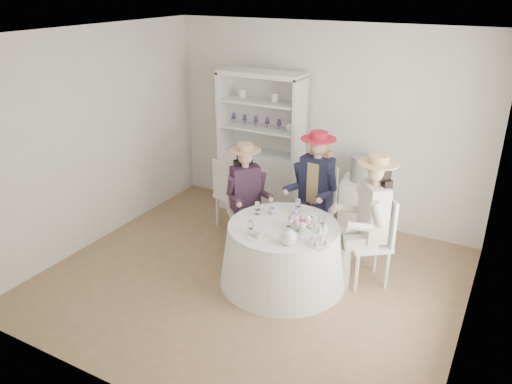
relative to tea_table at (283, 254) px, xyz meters
The scene contains 23 objects.
ground 0.50m from the tea_table, 156.62° to the right, with size 4.50×4.50×0.00m, color olive.
ceiling 2.38m from the tea_table, 156.62° to the right, with size 4.50×4.50×0.00m, color white.
wall_back 2.14m from the tea_table, 99.86° to the left, with size 4.50×4.50×0.00m, color silver.
wall_front 2.38m from the tea_table, 98.59° to the right, with size 4.50×4.50×0.00m, color silver.
wall_left 2.76m from the tea_table, behind, with size 4.50×4.50×0.00m, color silver.
wall_right 2.18m from the tea_table, ahead, with size 4.50×4.50×0.00m, color silver.
tea_table is the anchor object (origin of this frame).
hutch 1.97m from the tea_table, 125.21° to the left, with size 1.21×0.46×2.05m.
side_table 1.61m from the tea_table, 76.41° to the left, with size 0.49×0.49×0.76m, color silver.
hatbox 1.71m from the tea_table, 76.41° to the left, with size 0.32×0.32×0.32m, color black.
guest_left 1.03m from the tea_table, 145.75° to the left, with size 0.58×0.57×1.36m.
guest_mid 1.07m from the tea_table, 91.33° to the left, with size 0.55×0.58×1.51m.
guest_right 1.07m from the tea_table, 27.82° to the left, with size 0.65×0.62×1.52m.
spare_chair 1.51m from the tea_table, 145.12° to the left, with size 0.51×0.51×0.98m.
teacup_a 0.50m from the tea_table, 141.06° to the left, with size 0.08×0.08×0.07m, color white.
teacup_b 0.50m from the tea_table, 89.11° to the left, with size 0.08×0.08×0.07m, color white.
teacup_c 0.49m from the tea_table, 40.66° to the left, with size 0.08×0.08×0.07m, color white.
flower_bowl 0.43m from the tea_table, ahead, with size 0.21×0.21×0.05m, color white.
flower_arrangement 0.49m from the tea_table, ahead, with size 0.20×0.20×0.07m.
table_teapot 0.60m from the tea_table, 56.68° to the right, with size 0.24×0.17×0.18m.
sandwich_plate 0.53m from the tea_table, 108.20° to the right, with size 0.27×0.27×0.06m.
cupcake_stand 0.70m from the tea_table, 22.94° to the right, with size 0.23×0.23×0.22m.
stemware_set 0.43m from the tea_table, 153.43° to the right, with size 0.85×0.82×0.15m.
Camera 1 is at (2.40, -4.27, 3.18)m, focal length 35.00 mm.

